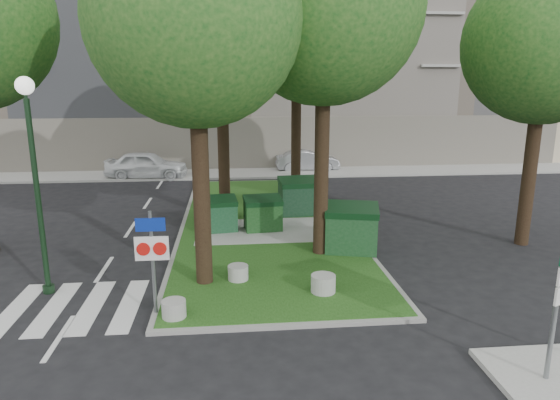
{
  "coord_description": "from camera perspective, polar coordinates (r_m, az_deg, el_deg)",
  "views": [
    {
      "loc": [
        -0.71,
        -10.18,
        5.44
      ],
      "look_at": [
        0.67,
        3.86,
        2.0
      ],
      "focal_mm": 32.0,
      "sensor_mm": 36.0,
      "label": 1
    }
  ],
  "objects": [
    {
      "name": "ground",
      "position": [
        11.56,
        -1.49,
        -14.37
      ],
      "size": [
        120.0,
        120.0,
        0.0
      ],
      "primitive_type": "plane",
      "color": "black",
      "rests_on": "ground"
    },
    {
      "name": "median_island",
      "position": [
        19.0,
        -1.75,
        -2.75
      ],
      "size": [
        6.0,
        16.0,
        0.12
      ],
      "primitive_type": "cube",
      "color": "#1D4714",
      "rests_on": "ground"
    },
    {
      "name": "median_kerb",
      "position": [
        19.0,
        -1.75,
        -2.78
      ],
      "size": [
        6.3,
        16.3,
        0.1
      ],
      "primitive_type": "cube",
      "color": "gray",
      "rests_on": "ground"
    },
    {
      "name": "building_sidewalk",
      "position": [
        29.19,
        -4.15,
        3.05
      ],
      "size": [
        42.0,
        3.0,
        0.12
      ],
      "primitive_type": "cube",
      "color": "#999993",
      "rests_on": "ground"
    },
    {
      "name": "zebra_crossing",
      "position": [
        13.24,
        -18.75,
        -11.32
      ],
      "size": [
        5.0,
        3.0,
        0.01
      ],
      "primitive_type": "cube",
      "color": "silver",
      "rests_on": "ground"
    },
    {
      "name": "apartment_building",
      "position": [
        36.27,
        -4.72,
        17.72
      ],
      "size": [
        41.0,
        12.0,
        16.0
      ],
      "primitive_type": "cube",
      "color": "#BBB48C",
      "rests_on": "ground"
    },
    {
      "name": "tree_median_mid",
      "position": [
        19.3,
        -6.54,
        18.2
      ],
      "size": [
        4.8,
        4.8,
        9.99
      ],
      "color": "black",
      "rests_on": "ground"
    },
    {
      "name": "tree_median_far",
      "position": [
        22.62,
        2.18,
        21.01
      ],
      "size": [
        5.8,
        5.8,
        11.93
      ],
      "color": "black",
      "rests_on": "ground"
    },
    {
      "name": "tree_street_right",
      "position": [
        18.18,
        28.35,
        17.01
      ],
      "size": [
        5.0,
        5.0,
        10.06
      ],
      "color": "black",
      "rests_on": "ground"
    },
    {
      "name": "dumpster_a",
      "position": [
        17.98,
        -7.08,
        -1.64
      ],
      "size": [
        1.45,
        1.1,
        1.24
      ],
      "rotation": [
        0.0,
        0.0,
        0.13
      ],
      "color": "#113E20",
      "rests_on": "median_island"
    },
    {
      "name": "dumpster_b",
      "position": [
        17.94,
        -1.97,
        -1.57
      ],
      "size": [
        1.43,
        1.07,
        1.24
      ],
      "rotation": [
        0.0,
        0.0,
        0.11
      ],
      "color": "#123F13",
      "rests_on": "median_island"
    },
    {
      "name": "dumpster_c",
      "position": [
        20.06,
        2.21,
        0.42
      ],
      "size": [
        1.69,
        1.26,
        1.49
      ],
      "rotation": [
        0.0,
        0.0,
        0.09
      ],
      "color": "black",
      "rests_on": "median_island"
    },
    {
      "name": "dumpster_d",
      "position": [
        15.87,
        8.15,
        -3.25
      ],
      "size": [
        1.87,
        1.5,
        1.53
      ],
      "rotation": [
        0.0,
        0.0,
        -0.24
      ],
      "color": "#113A18",
      "rests_on": "median_island"
    },
    {
      "name": "bollard_left",
      "position": [
        11.93,
        -12.03,
        -12.06
      ],
      "size": [
        0.56,
        0.56,
        0.4
      ],
      "primitive_type": "cylinder",
      "color": "#9F9F9A",
      "rests_on": "median_island"
    },
    {
      "name": "bollard_right",
      "position": [
        12.97,
        4.96,
        -9.49
      ],
      "size": [
        0.63,
        0.63,
        0.45
      ],
      "primitive_type": "cylinder",
      "color": "#9E9E99",
      "rests_on": "median_island"
    },
    {
      "name": "bollard_mid",
      "position": [
        13.73,
        -4.81,
        -8.26
      ],
      "size": [
        0.55,
        0.55,
        0.4
      ],
      "primitive_type": "cylinder",
      "color": "#A1A29D",
      "rests_on": "median_island"
    },
    {
      "name": "litter_bin",
      "position": [
        21.22,
        2.19,
        0.2
      ],
      "size": [
        0.42,
        0.42,
        0.74
      ],
      "primitive_type": "cylinder",
      "color": "yellow",
      "rests_on": "median_island"
    },
    {
      "name": "street_lamp",
      "position": [
        13.67,
        -26.33,
        3.94
      ],
      "size": [
        0.44,
        0.44,
        5.5
      ],
      "color": "black",
      "rests_on": "ground"
    },
    {
      "name": "traffic_sign_pole",
      "position": [
        11.78,
        -14.41,
        -5.55
      ],
      "size": [
        0.77,
        0.08,
        2.56
      ],
      "rotation": [
        0.0,
        0.0,
        -0.01
      ],
      "color": "slate",
      "rests_on": "ground"
    },
    {
      "name": "car_white",
      "position": [
        28.82,
        -15.0,
        3.9
      ],
      "size": [
        4.59,
        2.13,
        1.52
      ],
      "primitive_type": "imported",
      "rotation": [
        0.0,
        0.0,
        1.49
      ],
      "color": "white",
      "rests_on": "ground"
    },
    {
      "name": "car_silver",
      "position": [
        30.23,
        3.15,
        4.53
      ],
      "size": [
        3.8,
        1.34,
        1.25
      ],
      "primitive_type": "imported",
      "rotation": [
        0.0,
        0.0,
        1.57
      ],
      "color": "gray",
      "rests_on": "ground"
    }
  ]
}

